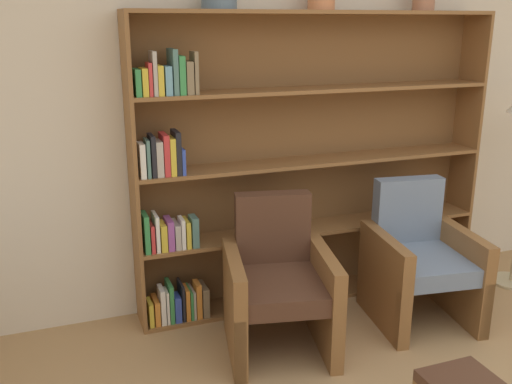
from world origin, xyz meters
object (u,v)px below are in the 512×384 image
object	(u,v)px
armchair_leather	(278,285)
armchair_cushioned	(419,261)
bookshelf	(290,167)
bowl_terracotta	(219,1)

from	to	relation	value
armchair_leather	armchair_cushioned	world-z (taller)	same
bookshelf	armchair_cushioned	distance (m)	1.09
armchair_cushioned	armchair_leather	bearing A→B (deg)	7.95
bowl_terracotta	armchair_leather	size ratio (longest dim) A/B	0.26
bookshelf	armchair_leather	world-z (taller)	bookshelf
bowl_terracotta	armchair_cushioned	distance (m)	2.15
bookshelf	bowl_terracotta	size ratio (longest dim) A/B	10.63
armchair_leather	bookshelf	bearing A→B (deg)	-107.07
bookshelf	bowl_terracotta	xyz separation A→B (m)	(-0.51, -0.03, 1.10)
armchair_leather	armchair_cushioned	xyz separation A→B (m)	(1.04, 0.00, 0.00)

